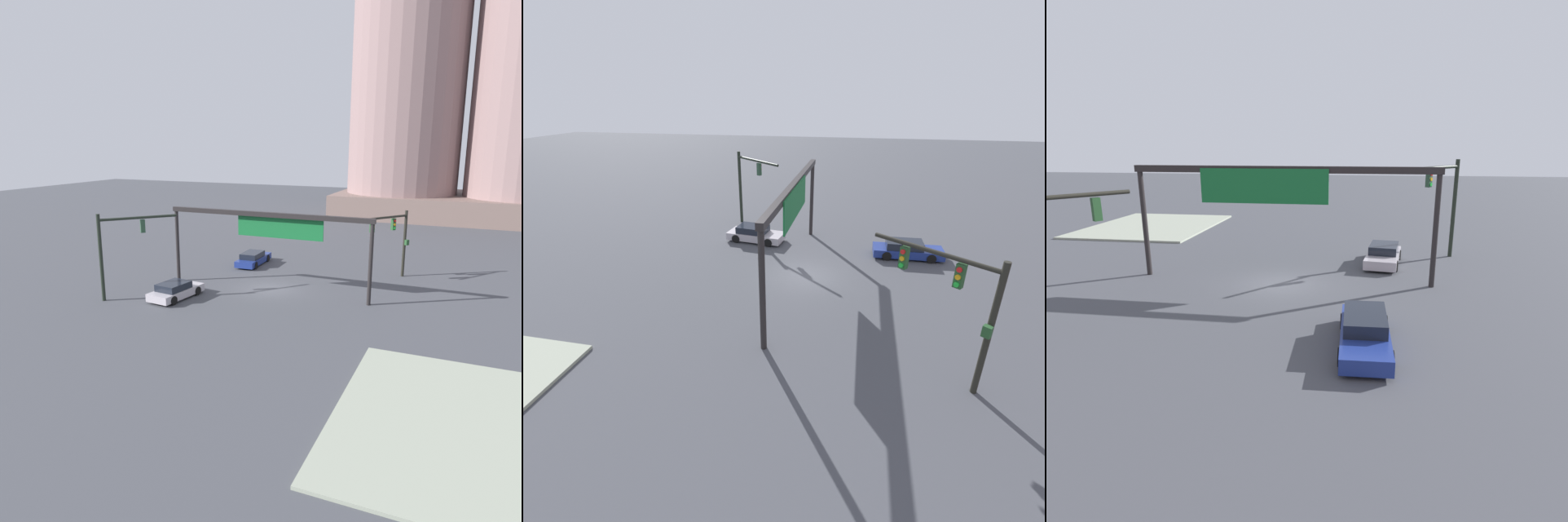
{
  "view_description": "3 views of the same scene",
  "coord_description": "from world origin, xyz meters",
  "views": [
    {
      "loc": [
        14.18,
        -34.01,
        11.18
      ],
      "look_at": [
        -1.3,
        1.23,
        1.84
      ],
      "focal_mm": 34.38,
      "sensor_mm": 36.0,
      "label": 1
    },
    {
      "loc": [
        21.21,
        3.02,
        10.62
      ],
      "look_at": [
        1.41,
        -1.09,
        1.54
      ],
      "focal_mm": 25.58,
      "sensor_mm": 36.0,
      "label": 2
    },
    {
      "loc": [
        -4.4,
        21.08,
        7.1
      ],
      "look_at": [
        -1.69,
        2.26,
        1.94
      ],
      "focal_mm": 29.57,
      "sensor_mm": 36.0,
      "label": 3
    }
  ],
  "objects": [
    {
      "name": "overhead_sign_gantry",
      "position": [
        0.24,
        -0.66,
        4.96
      ],
      "size": [
        15.91,
        0.43,
        6.06
      ],
      "color": "black",
      "rests_on": "ground"
    },
    {
      "name": "sedan_car_approaching",
      "position": [
        -5.4,
        -4.81,
        0.57
      ],
      "size": [
        2.4,
        4.55,
        1.21
      ],
      "rotation": [
        0.0,
        0.0,
        1.45
      ],
      "color": "#B1AAB3",
      "rests_on": "ground"
    },
    {
      "name": "traffic_signal_near_corner",
      "position": [
        -9.03,
        -6.44,
        4.15
      ],
      "size": [
        3.8,
        4.39,
        6.23
      ],
      "rotation": [
        0.0,
        0.0,
        0.86
      ],
      "color": "black",
      "rests_on": "ground"
    },
    {
      "name": "highrise_twin_tower",
      "position": [
        11.39,
        44.75,
        26.19
      ],
      "size": [
        34.97,
        18.13,
        53.06
      ],
      "color": "#786159",
      "rests_on": "ground"
    },
    {
      "name": "traffic_signal_opposite_side",
      "position": [
        8.07,
        6.98,
        3.8
      ],
      "size": [
        3.46,
        4.33,
        5.58
      ],
      "rotation": [
        0.0,
        0.0,
        -2.19
      ],
      "color": "black",
      "rests_on": "ground"
    },
    {
      "name": "sidewalk_corner",
      "position": [
        14.58,
        -14.53,
        0.07
      ],
      "size": [
        10.39,
        12.26,
        0.15
      ],
      "primitive_type": "cube",
      "color": "#98A08C",
      "rests_on": "ground"
    },
    {
      "name": "sedan_car_waiting_far",
      "position": [
        -4.42,
        6.61,
        0.58
      ],
      "size": [
        1.97,
        4.87,
        1.21
      ],
      "rotation": [
        0.0,
        0.0,
        1.61
      ],
      "color": "navy",
      "rests_on": "ground"
    },
    {
      "name": "ground_plane",
      "position": [
        0.0,
        0.0,
        0.0
      ],
      "size": [
        170.66,
        170.66,
        0.0
      ],
      "primitive_type": "plane",
      "color": "#43454B"
    }
  ]
}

